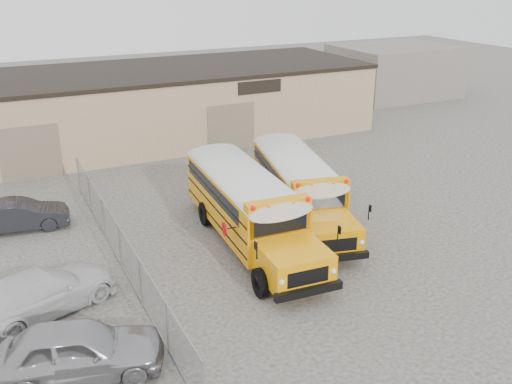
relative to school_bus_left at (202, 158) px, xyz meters
name	(u,v)px	position (x,y,z in m)	size (l,w,h in m)	color
ground	(292,267)	(0.12, -9.29, -1.78)	(120.00, 120.00, 0.00)	#383633
warehouse	(146,104)	(0.12, 10.70, 0.59)	(30.20, 10.20, 4.67)	tan
chainlink_fence	(120,245)	(-5.88, -6.29, -0.88)	(0.07, 18.07, 1.81)	gray
distant_building_right	(394,71)	(24.12, 14.71, 0.42)	(10.00, 8.00, 4.40)	gray
school_bus_left	(202,158)	(0.00, 0.00, 0.00)	(3.55, 10.69, 3.08)	#FF9D06
school_bus_right	(269,145)	(4.22, 0.71, -0.10)	(4.68, 10.26, 2.92)	orange
tarp_bundle	(319,234)	(1.80, -8.54, -1.06)	(1.21, 1.16, 1.42)	black
car_silver	(77,350)	(-8.51, -12.10, -0.95)	(1.97, 4.90, 1.67)	#A6A6AB
car_white	(41,292)	(-9.04, -8.29, -1.03)	(2.12, 5.20, 1.51)	silver
car_dark	(20,215)	(-9.11, -0.98, -1.09)	(1.47, 4.21, 1.39)	black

